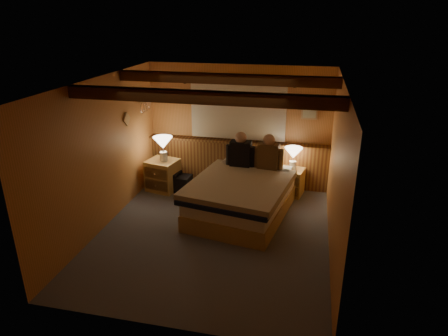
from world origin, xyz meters
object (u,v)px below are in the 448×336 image
(nightstand_right, at_px, (290,182))
(lamp_left, at_px, (163,144))
(bed, at_px, (241,197))
(duffel_bag, at_px, (178,183))
(lamp_right, at_px, (293,154))
(person_right, at_px, (268,154))
(nightstand_left, at_px, (163,175))
(person_left, at_px, (241,152))

(nightstand_right, bearing_deg, lamp_left, -159.77)
(bed, xyz_separation_m, duffel_bag, (-1.41, 0.75, -0.18))
(lamp_right, height_order, person_right, person_right)
(nightstand_right, bearing_deg, lamp_right, 5.45)
(nightstand_left, xyz_separation_m, duffel_bag, (0.29, 0.02, -0.14))
(person_right, bearing_deg, person_left, -175.91)
(lamp_left, height_order, person_left, person_left)
(lamp_right, bearing_deg, lamp_left, -171.89)
(nightstand_left, relative_size, lamp_left, 1.34)
(lamp_right, relative_size, person_left, 0.65)
(person_left, xyz_separation_m, person_right, (0.51, -0.02, -0.00))
(bed, relative_size, person_left, 3.29)
(lamp_left, relative_size, duffel_bag, 0.87)
(nightstand_left, height_order, duffel_bag, nightstand_left)
(nightstand_left, relative_size, person_left, 0.98)
(nightstand_right, bearing_deg, nightstand_left, -160.27)
(person_left, bearing_deg, nightstand_right, 26.39)
(nightstand_right, distance_m, lamp_left, 2.55)
(bed, xyz_separation_m, person_right, (0.37, 0.64, 0.58))
(bed, distance_m, person_right, 0.94)
(nightstand_right, distance_m, person_left, 1.20)
(bed, xyz_separation_m, nightstand_right, (0.77, 1.06, -0.09))
(duffel_bag, bearing_deg, person_right, 1.21)
(person_left, relative_size, duffel_bag, 1.19)
(nightstand_left, bearing_deg, person_left, 9.47)
(person_left, bearing_deg, duffel_bag, 178.53)
(person_right, relative_size, duffel_bag, 1.18)
(lamp_right, bearing_deg, bed, -126.76)
(lamp_right, relative_size, duffel_bag, 0.78)
(nightstand_right, bearing_deg, bed, -113.96)
(lamp_left, bearing_deg, bed, -23.31)
(person_right, xyz_separation_m, duffel_bag, (-1.78, 0.11, -0.76))
(lamp_left, distance_m, lamp_right, 2.48)
(nightstand_right, distance_m, person_right, 0.89)
(lamp_right, distance_m, person_left, 1.02)
(nightstand_right, height_order, lamp_left, lamp_left)
(person_right, bearing_deg, bed, -113.63)
(nightstand_left, height_order, nightstand_right, nightstand_left)
(nightstand_left, height_order, lamp_right, lamp_right)
(lamp_left, bearing_deg, person_left, -2.03)
(lamp_right, xyz_separation_m, duffel_bag, (-2.20, -0.32, -0.65))
(nightstand_right, relative_size, person_left, 0.82)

